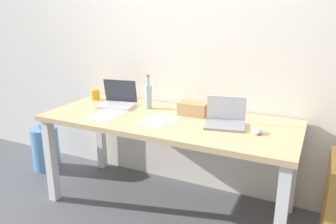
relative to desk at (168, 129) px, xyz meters
The scene contains 12 objects.
ground_plane 0.67m from the desk, ahead, with size 8.00×8.00×0.00m, color #515459.
back_wall 0.78m from the desk, 90.00° to the left, with size 5.20×0.08×2.60m, color silver.
desk is the anchor object (origin of this frame).
laptop_left 0.58m from the desk, 166.92° to the left, with size 0.33×0.27×0.22m.
laptop_right 0.46m from the desk, ahead, with size 0.32×0.28×0.20m.
beer_bottle 0.38m from the desk, 146.68° to the left, with size 0.06×0.06×0.28m.
computer_mouse 0.69m from the desk, ahead, with size 0.06×0.10×0.03m, color silver.
cardboard_box 0.27m from the desk, 51.10° to the left, with size 0.23×0.16×0.10m, color tan.
coffee_mug 0.89m from the desk, 165.80° to the left, with size 0.08×0.08×0.10m, color gold.
paper_sheet_front_left 0.49m from the desk, 163.60° to the right, with size 0.21×0.30×0.00m, color white.
paper_sheet_center 0.12m from the desk, 111.62° to the right, with size 0.21×0.30×0.00m, color white.
water_cooler_jug 1.48m from the desk, behind, with size 0.27×0.27×0.49m.
Camera 1 is at (1.03, -2.16, 1.54)m, focal length 35.10 mm.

